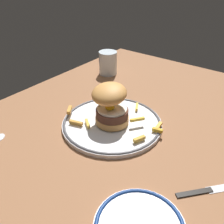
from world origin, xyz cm
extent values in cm
cube|color=brown|center=(0.00, 0.00, -2.00)|extent=(125.14, 82.06, 4.00)
cylinder|color=silver|center=(3.64, 1.72, 0.60)|extent=(28.64, 28.64, 1.20)
torus|color=#4C4C51|center=(3.64, 1.72, 1.20)|extent=(28.24, 28.24, 0.80)
cylinder|color=#D3934D|center=(3.29, 1.42, 2.50)|extent=(9.47, 9.47, 1.80)
cylinder|color=#532E21|center=(3.29, 1.42, 4.56)|extent=(9.10, 9.10, 2.33)
cylinder|color=white|center=(3.29, 1.42, 5.98)|extent=(8.32, 8.32, 0.50)
ellipsoid|color=yellow|center=(2.63, 1.69, 6.65)|extent=(2.60, 2.60, 1.40)
ellipsoid|color=#D69149|center=(3.42, 2.52, 10.28)|extent=(11.31, 10.77, 6.02)
cube|color=gold|center=(9.67, 6.73, 2.05)|extent=(1.25, 2.99, 0.90)
cube|color=gold|center=(0.82, -9.22, 2.06)|extent=(3.52, 2.10, 0.93)
cube|color=gold|center=(7.04, -11.09, 2.04)|extent=(1.55, 2.97, 0.89)
cube|color=gold|center=(-2.01, 6.07, 1.98)|extent=(2.94, 3.60, 0.75)
cube|color=gold|center=(6.29, -5.05, 3.43)|extent=(3.82, 3.04, 0.73)
cube|color=gold|center=(8.76, -10.47, 2.07)|extent=(3.71, 1.41, 0.94)
cube|color=gold|center=(14.13, 0.20, 1.97)|extent=(3.83, 2.60, 0.74)
cube|color=gold|center=(-3.75, 8.84, 2.04)|extent=(1.98, 4.16, 0.87)
cube|color=#CD8A35|center=(-1.14, 13.93, 3.06)|extent=(3.55, 2.87, 0.98)
cube|color=gold|center=(9.88, 7.81, 2.00)|extent=(2.80, 3.40, 0.79)
cylinder|color=silver|center=(32.46, 25.81, 4.66)|extent=(7.36, 7.36, 9.32)
cylinder|color=silver|center=(32.46, 25.81, 2.17)|extent=(6.77, 6.77, 4.34)
cube|color=black|center=(-5.36, -26.61, 0.30)|extent=(6.83, 6.15, 0.70)
camera|label=1|loc=(-43.09, -33.95, 41.68)|focal=39.76mm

